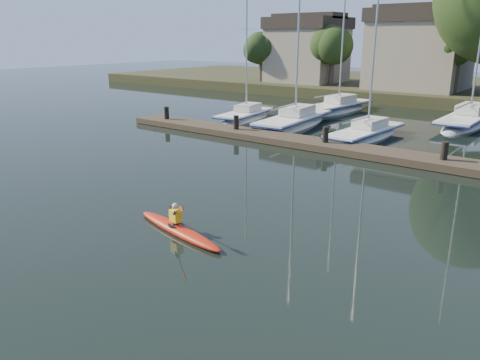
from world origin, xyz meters
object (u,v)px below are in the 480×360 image
Objects in this scene: kayak at (178,228)px; sailboat_5 at (336,114)px; sailboat_6 at (467,127)px; dock at (379,154)px; sailboat_2 at (365,141)px; sailboat_0 at (245,122)px; sailboat_1 at (293,129)px.

kayak is 26.09m from sailboat_5.
sailboat_5 is at bearing 116.55° from kayak.
kayak is at bearing -95.06° from sailboat_6.
sailboat_2 is at bearing 121.34° from dock.
sailboat_0 is (-11.97, 4.82, -0.38)m from dock.
sailboat_0 is 0.80× the size of sailboat_2.
sailboat_2 is (-2.43, 3.99, -0.38)m from dock.
dock is at bearing -55.24° from sailboat_2.
dock is (1.28, 12.71, 0.05)m from kayak.
sailboat_6 is at bearing 94.93° from kayak.
sailboat_6 is (9.69, 0.32, -0.00)m from sailboat_5.
dock is at bearing -94.94° from sailboat_6.
sailboat_2 is 0.79× the size of sailboat_6.
kayak is at bearing -66.65° from sailboat_0.
sailboat_1 is 7.74m from sailboat_5.
kayak is 12.77m from dock.
sailboat_1 is (-7.79, 4.67, -0.41)m from dock.
sailboat_5 is (-0.68, 7.71, 0.01)m from sailboat_1.
sailboat_2 is 0.87× the size of sailboat_5.
sailboat_1 is 0.97× the size of sailboat_5.
sailboat_5 is (-7.19, 25.08, -0.35)m from kayak.
dock is 4.69m from sailboat_2.
sailboat_1 is 5.40m from sailboat_2.
sailboat_0 is at bearing -110.26° from sailboat_5.
sailboat_2 reaches higher than dock.
dock is 2.48× the size of sailboat_2.
sailboat_0 is 0.70× the size of sailboat_5.
sailboat_1 is (4.17, -0.15, -0.03)m from sailboat_0.
kayak is 16.74m from sailboat_2.
sailboat_0 is 4.18m from sailboat_1.
sailboat_1 is at bearing 176.20° from sailboat_2.
sailboat_0 is at bearing -148.61° from sailboat_6.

